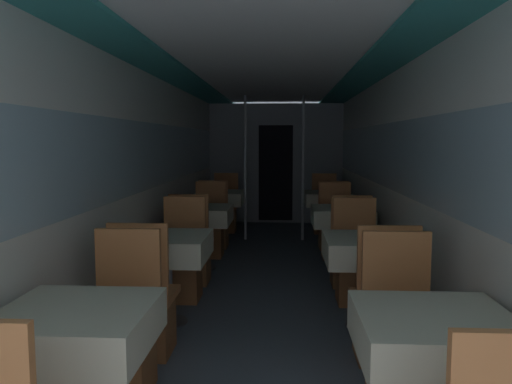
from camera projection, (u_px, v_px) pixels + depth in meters
The scene contains 28 objects.
wall_left at pixel (150, 178), 5.29m from camera, with size 0.05×10.32×2.24m.
wall_right at pixel (393, 179), 5.15m from camera, with size 0.05×10.32×2.24m.
ceiling_panel at pixel (270, 69), 5.10m from camera, with size 2.55×10.32×0.07m.
bulkhead_far at pixel (276, 164), 9.40m from camera, with size 2.50×0.09×2.24m.
dining_table_left_0 at pixel (77, 332), 2.39m from camera, with size 0.71×0.71×0.76m.
chair_left_far_0 at pixel (122, 344), 3.06m from camera, with size 0.42×0.42×0.99m.
dining_table_left_1 at pixel (166, 249), 4.20m from camera, with size 0.71×0.71×0.76m.
chair_left_near_1 at pixel (146, 314), 3.59m from camera, with size 0.42×0.42×0.99m.
chair_left_far_1 at pixel (182, 269), 4.88m from camera, with size 0.42×0.42×0.99m.
dining_table_left_2 at pixel (201, 217), 6.01m from camera, with size 0.71×0.71×0.76m.
chair_left_near_2 at pixel (192, 256), 5.41m from camera, with size 0.42×0.42×0.99m.
chair_left_far_2 at pixel (210, 234), 6.69m from camera, with size 0.42×0.42×0.99m.
dining_table_left_3 at pixel (220, 199), 7.83m from camera, with size 0.71×0.71×0.76m.
chair_left_near_3 at pixel (215, 227), 7.22m from camera, with size 0.42×0.42×0.99m.
chair_left_far_3 at pixel (225, 214), 8.50m from camera, with size 0.42×0.42×0.99m.
support_pole_left_3 at pixel (245, 168), 7.76m from camera, with size 0.04×0.04×2.24m.
dining_table_right_0 at pixel (435, 340), 2.30m from camera, with size 0.71×0.71×0.76m.
chair_right_far_0 at pixel (400, 351), 2.97m from camera, with size 0.42×0.42×0.99m.
dining_table_right_1 at pixel (368, 252), 4.11m from camera, with size 0.71×0.71×0.76m.
chair_right_near_1 at pixel (382, 319), 3.50m from camera, with size 0.42×0.42×0.99m.
chair_right_far_1 at pixel (356, 271), 4.78m from camera, with size 0.42×0.42×0.99m.
dining_table_right_2 at pixel (342, 218), 5.92m from camera, with size 0.71×0.71×0.76m.
chair_right_near_2 at pixel (348, 258), 5.32m from camera, with size 0.42×0.42×0.99m.
chair_right_far_2 at pixel (336, 235), 6.60m from camera, with size 0.42×0.42×0.99m.
dining_table_right_3 at pixel (328, 200), 7.74m from camera, with size 0.71×0.71×0.76m.
chair_right_near_3 at pixel (332, 228), 7.13m from camera, with size 0.42×0.42×0.99m.
chair_right_far_3 at pixel (324, 215), 8.41m from camera, with size 0.42×0.42×0.99m.
support_pole_right_3 at pixel (303, 169), 7.71m from camera, with size 0.04×0.04×2.24m.
Camera 1 is at (0.14, -1.45, 1.55)m, focal length 35.00 mm.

